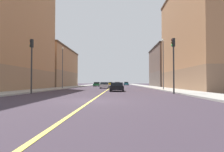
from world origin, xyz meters
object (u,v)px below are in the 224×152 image
at_px(car_yellow, 110,84).
at_px(car_green, 97,84).
at_px(car_maroon, 118,84).
at_px(traffic_light_left_near, 173,58).
at_px(building_left_near, 203,36).
at_px(street_lamp_left_near, 163,59).
at_px(building_right_corner, 0,17).
at_px(building_left_mid, 170,67).
at_px(car_silver, 104,85).
at_px(car_teal, 126,84).
at_px(building_right_midblock, 53,68).
at_px(street_lamp_right_near, 63,63).
at_px(car_black, 117,87).
at_px(traffic_light_right_near, 31,58).

bearing_deg(car_yellow, car_green, -98.42).
xyz_separation_m(car_maroon, car_green, (-6.13, -5.70, 0.00)).
bearing_deg(traffic_light_left_near, building_left_near, 57.11).
bearing_deg(street_lamp_left_near, building_right_corner, -176.74).
relative_size(building_left_mid, car_green, 4.06).
bearing_deg(building_left_mid, car_maroon, 148.86).
xyz_separation_m(building_left_near, building_right_corner, (-32.67, -4.89, 2.09)).
relative_size(building_left_mid, car_silver, 4.14).
xyz_separation_m(building_left_near, car_teal, (-11.50, 47.02, -8.47)).
relative_size(traffic_light_left_near, car_teal, 1.52).
relative_size(building_left_near, car_maroon, 5.43).
bearing_deg(building_right_midblock, car_yellow, 61.21).
xyz_separation_m(street_lamp_right_near, car_silver, (7.67, 3.66, -4.17)).
distance_m(street_lamp_right_near, car_maroon, 31.14).
distance_m(car_green, car_black, 33.79).
height_order(traffic_light_left_near, car_silver, traffic_light_left_near).
xyz_separation_m(traffic_light_left_near, street_lamp_left_near, (1.02, 9.86, 0.98)).
distance_m(building_left_near, car_maroon, 36.31).
distance_m(street_lamp_left_near, car_teal, 50.80).
height_order(traffic_light_left_near, car_maroon, traffic_light_left_near).
distance_m(building_left_near, street_lamp_left_near, 9.39).
relative_size(traffic_light_left_near, traffic_light_right_near, 1.00).
bearing_deg(traffic_light_right_near, building_right_corner, 135.49).
relative_size(building_right_midblock, car_yellow, 5.91).
distance_m(building_left_mid, street_lamp_left_near, 27.56).
relative_size(traffic_light_left_near, car_silver, 1.36).
bearing_deg(car_silver, car_black, -78.81).
distance_m(building_left_mid, traffic_light_right_near, 43.64).
bearing_deg(traffic_light_left_near, car_green, 107.35).
bearing_deg(car_teal, street_lamp_left_near, -85.58).
distance_m(building_right_corner, street_lamp_right_near, 12.64).
bearing_deg(street_lamp_right_near, car_green, 80.13).
xyz_separation_m(traffic_light_left_near, car_teal, (-2.89, 60.34, -3.20)).
bearing_deg(traffic_light_left_near, car_black, 133.67).
relative_size(traffic_light_right_near, car_black, 1.36).
relative_size(car_yellow, car_green, 0.89).
xyz_separation_m(traffic_light_left_near, street_lamp_right_near, (-16.46, 16.20, 0.91)).
distance_m(car_yellow, car_maroon, 16.10).
relative_size(car_teal, car_silver, 0.89).
relative_size(traffic_light_left_near, car_green, 1.33).
height_order(traffic_light_right_near, street_lamp_right_near, street_lamp_right_near).
bearing_deg(traffic_light_right_near, building_right_midblock, 104.11).
distance_m(traffic_light_left_near, car_yellow, 61.93).
height_order(car_teal, car_black, car_teal).
xyz_separation_m(building_left_near, building_right_midblock, (-32.67, 20.81, -3.84)).
bearing_deg(car_green, car_maroon, 42.90).
relative_size(traffic_light_right_near, street_lamp_left_near, 0.76).
bearing_deg(building_right_corner, car_maroon, 64.24).
height_order(traffic_light_left_near, traffic_light_right_near, same).
bearing_deg(street_lamp_left_near, street_lamp_right_near, 160.06).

